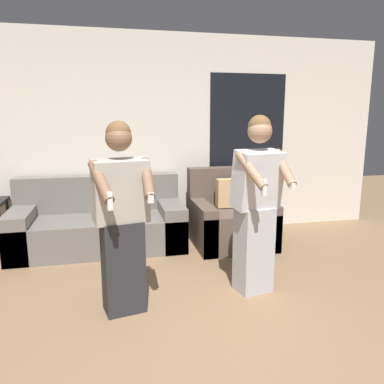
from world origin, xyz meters
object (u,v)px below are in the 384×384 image
couch (100,225)px  armchair (230,219)px  person_left (122,220)px  person_right (256,206)px

couch → armchair: size_ratio=2.13×
armchair → person_left: size_ratio=0.61×
couch → person_right: bearing=-47.3°
person_left → person_right: 1.21m
armchair → person_right: size_ratio=0.59×
couch → person_left: 1.75m
armchair → person_left: (-1.41, -1.46, 0.47)m
person_left → person_right: (1.20, 0.11, 0.03)m
couch → armchair: armchair is taller
couch → person_right: person_right is taller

